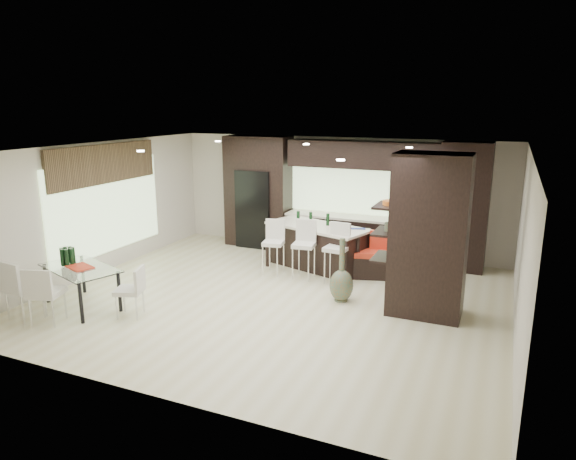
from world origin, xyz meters
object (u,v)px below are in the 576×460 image
at_px(floor_vase, 342,270).
at_px(chair_far, 25,291).
at_px(dining_table, 82,287).
at_px(chair_near, 47,297).
at_px(stool_left, 273,253).
at_px(stool_right, 336,259).
at_px(kitchen_island, 317,246).
at_px(bench, 368,263).
at_px(stool_mid, 304,255).
at_px(chair_end, 129,294).

relative_size(floor_vase, chair_far, 1.23).
bearing_deg(dining_table, chair_near, -70.37).
bearing_deg(stool_left, stool_right, -11.28).
bearing_deg(chair_far, floor_vase, 37.54).
distance_m(kitchen_island, chair_far, 5.64).
relative_size(stool_left, bench, 0.63).
xyz_separation_m(stool_mid, dining_table, (-2.97, -2.94, -0.12)).
distance_m(stool_left, floor_vase, 1.98).
bearing_deg(chair_end, chair_far, 97.23).
bearing_deg(dining_table, bench, 60.33).
bearing_deg(chair_far, stool_right, 47.62).
xyz_separation_m(bench, chair_near, (-4.14, -4.30, 0.17)).
bearing_deg(dining_table, stool_mid, 64.26).
bearing_deg(kitchen_island, bench, 10.19).
distance_m(stool_left, bench, 1.96).
xyz_separation_m(kitchen_island, stool_mid, (0.00, -0.79, 0.02)).
bearing_deg(chair_near, kitchen_island, 38.10).
bearing_deg(stool_right, dining_table, -136.35).
relative_size(stool_right, chair_end, 1.22).
bearing_deg(chair_end, stool_right, -61.23).
bearing_deg(floor_vase, stool_mid, 140.40).
bearing_deg(floor_vase, chair_near, -145.52).
height_order(stool_mid, chair_far, stool_mid).
relative_size(stool_left, floor_vase, 0.78).
xyz_separation_m(kitchen_island, chair_far, (-3.44, -4.48, 0.01)).
bearing_deg(floor_vase, chair_end, -145.90).
distance_m(kitchen_island, stool_mid, 0.79).
bearing_deg(stool_left, chair_end, -124.00).
height_order(floor_vase, chair_far, floor_vase).
height_order(stool_mid, bench, stool_mid).
height_order(kitchen_island, stool_mid, stool_mid).
xyz_separation_m(stool_mid, chair_far, (-3.44, -3.69, -0.00)).
height_order(bench, floor_vase, floor_vase).
xyz_separation_m(stool_right, bench, (0.49, 0.63, -0.20)).
distance_m(bench, floor_vase, 1.55).
bearing_deg(stool_right, bench, 56.97).
xyz_separation_m(bench, dining_table, (-4.14, -3.56, 0.08)).
distance_m(chair_near, chair_end, 1.27).
height_order(stool_mid, dining_table, stool_mid).
bearing_deg(chair_far, kitchen_island, 58.24).
relative_size(chair_near, chair_far, 0.94).
xyz_separation_m(stool_left, dining_table, (-2.29, -2.95, -0.10)).
xyz_separation_m(kitchen_island, stool_left, (-0.68, -0.78, -0.01)).
height_order(stool_left, chair_far, chair_far).
bearing_deg(stool_right, floor_vase, -61.06).
distance_m(stool_mid, bench, 1.34).
distance_m(stool_mid, dining_table, 4.18).
xyz_separation_m(chair_far, chair_end, (1.50, 0.75, -0.08)).
bearing_deg(chair_end, dining_table, 70.52).
bearing_deg(floor_vase, dining_table, -153.23).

